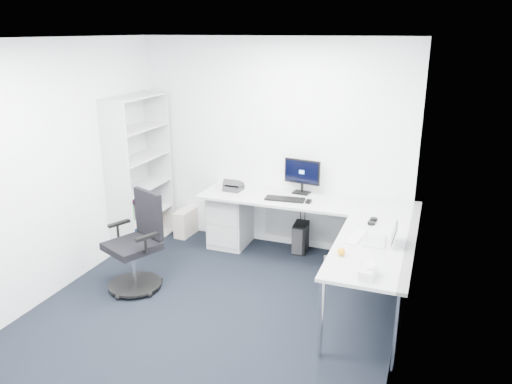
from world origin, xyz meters
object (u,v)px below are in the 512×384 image
(laptop, at_px, (375,231))
(bookshelf, at_px, (139,172))
(l_desk, at_px, (298,240))
(task_chair, at_px, (132,243))
(monitor, at_px, (302,176))

(laptop, bearing_deg, bookshelf, 162.70)
(l_desk, relative_size, bookshelf, 1.34)
(task_chair, xyz_separation_m, monitor, (1.46, 1.64, 0.46))
(bookshelf, distance_m, monitor, 2.12)
(l_desk, height_order, laptop, laptop)
(bookshelf, distance_m, laptop, 3.21)
(task_chair, bearing_deg, monitor, 72.59)
(bookshelf, bearing_deg, task_chair, -62.16)
(task_chair, bearing_deg, l_desk, 58.40)
(l_desk, bearing_deg, bookshelf, 178.68)
(laptop, bearing_deg, l_desk, 140.61)
(l_desk, relative_size, task_chair, 2.45)
(task_chair, relative_size, monitor, 2.31)
(bookshelf, bearing_deg, l_desk, -1.32)
(monitor, distance_m, laptop, 1.64)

